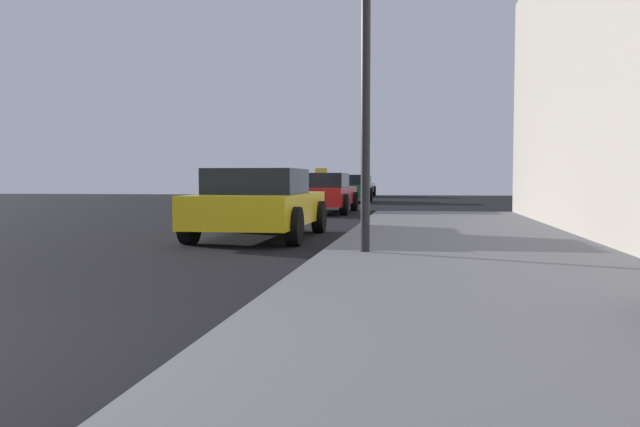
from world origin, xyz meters
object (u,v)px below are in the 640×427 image
at_px(street_lamp, 366,21).
at_px(car_yellow, 260,203).
at_px(car_red, 322,193).
at_px(car_white, 358,186).
at_px(car_green, 348,188).

relative_size(street_lamp, car_yellow, 1.06).
relative_size(car_red, car_white, 1.11).
bearing_deg(street_lamp, car_yellow, 124.71).
xyz_separation_m(car_red, car_white, (-0.69, 18.78, -0.00)).
bearing_deg(car_red, car_yellow, -88.53).
distance_m(street_lamp, car_yellow, 4.59).
height_order(street_lamp, car_white, street_lamp).
height_order(car_red, car_white, car_red).
relative_size(street_lamp, car_white, 1.04).
bearing_deg(street_lamp, car_green, 97.02).
bearing_deg(car_white, street_lamp, -84.22).
relative_size(car_red, car_green, 1.14).
distance_m(street_lamp, car_red, 12.66).
distance_m(car_red, car_white, 18.79).
distance_m(car_red, car_green, 9.49).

